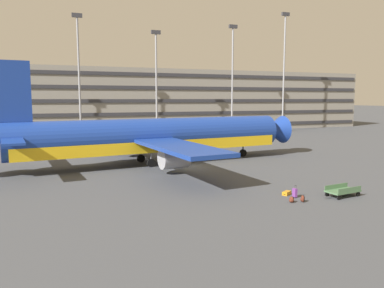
% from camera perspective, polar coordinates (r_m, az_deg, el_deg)
% --- Properties ---
extents(ground_plane, '(600.00, 600.00, 0.00)m').
position_cam_1_polar(ground_plane, '(40.81, -0.65, -3.45)').
color(ground_plane, '#424449').
extents(terminal_structure, '(123.26, 17.86, 13.82)m').
position_cam_1_polar(terminal_structure, '(87.60, -11.72, 6.52)').
color(terminal_structure, gray).
rests_on(terminal_structure, ground_plane).
extents(airliner, '(37.80, 30.52, 10.95)m').
position_cam_1_polar(airliner, '(42.20, -6.05, 1.04)').
color(airliner, navy).
rests_on(airliner, ground_plane).
extents(light_mast_center_left, '(1.80, 0.50, 22.31)m').
position_cam_1_polar(light_mast_center_left, '(71.06, -16.93, 11.09)').
color(light_mast_center_left, gray).
rests_on(light_mast_center_left, ground_plane).
extents(light_mast_center_right, '(1.80, 0.50, 20.28)m').
position_cam_1_polar(light_mast_center_right, '(73.39, -5.48, 10.40)').
color(light_mast_center_right, gray).
rests_on(light_mast_center_right, ground_plane).
extents(light_mast_right, '(1.80, 0.50, 22.41)m').
position_cam_1_polar(light_mast_right, '(79.35, 6.21, 10.92)').
color(light_mast_right, gray).
rests_on(light_mast_right, ground_plane).
extents(light_mast_far_right, '(1.80, 0.50, 25.84)m').
position_cam_1_polar(light_mast_far_right, '(85.89, 13.91, 11.64)').
color(light_mast_far_right, gray).
rests_on(light_mast_far_right, ground_plane).
extents(suitcase_silver, '(0.89, 0.75, 0.28)m').
position_cam_1_polar(suitcase_silver, '(29.88, 14.28, -7.29)').
color(suitcase_silver, orange).
rests_on(suitcase_silver, ground_plane).
extents(suitcase_upright, '(0.23, 0.37, 0.92)m').
position_cam_1_polar(suitcase_upright, '(29.20, 15.45, -7.19)').
color(suitcase_upright, '#72388C').
rests_on(suitcase_upright, ground_plane).
extents(backpack_navy, '(0.35, 0.42, 0.50)m').
position_cam_1_polar(backpack_navy, '(27.77, 14.96, -8.23)').
color(backpack_navy, '#592619').
rests_on(backpack_navy, ground_plane).
extents(backpack_black, '(0.38, 0.43, 0.55)m').
position_cam_1_polar(backpack_black, '(28.12, 16.55, -8.04)').
color(backpack_black, '#592619').
rests_on(backpack_black, ground_plane).
extents(baggage_cart, '(3.36, 1.62, 0.82)m').
position_cam_1_polar(baggage_cart, '(30.67, 22.05, -6.66)').
color(baggage_cart, '#4C724C').
rests_on(baggage_cart, ground_plane).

